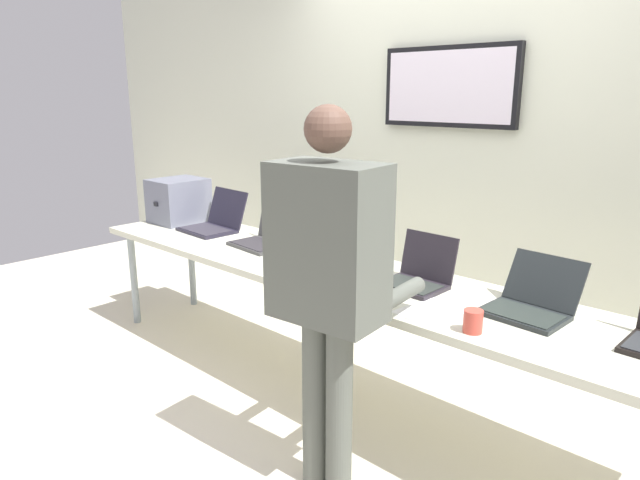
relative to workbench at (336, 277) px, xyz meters
The scene contains 12 objects.
ground 0.70m from the workbench, ahead, with size 8.00×8.00×0.04m, color beige.
back_wall 1.30m from the workbench, 90.00° to the left, with size 8.00×0.11×2.64m.
workbench is the anchor object (origin of this frame).
equipment_box 1.63m from the workbench, behind, with size 0.32×0.38×0.32m.
laptop_station_0 1.21m from the workbench, behind, with size 0.39×0.38×0.27m.
laptop_station_1 0.66m from the workbench, behind, with size 0.38×0.34×0.26m.
laptop_station_2 0.18m from the workbench, 137.53° to the left, with size 0.37×0.35×0.28m.
laptop_station_3 0.48m from the workbench, ahead, with size 0.31×0.30×0.25m.
laptop_station_4 1.03m from the workbench, ahead, with size 0.35×0.38×0.23m.
person 0.85m from the workbench, 51.37° to the right, with size 0.47×0.62×1.61m.
coffee_mug 0.97m from the workbench, 15.02° to the right, with size 0.08×0.08×0.09m.
paper_sheet 0.72m from the workbench, 13.75° to the right, with size 0.26×0.33×0.00m.
Camera 1 is at (1.88, -2.18, 1.65)m, focal length 31.42 mm.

